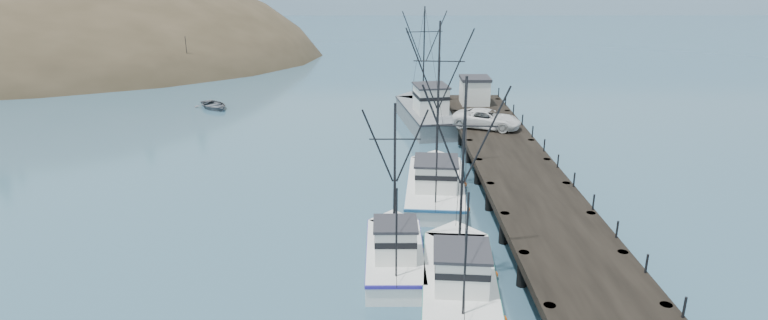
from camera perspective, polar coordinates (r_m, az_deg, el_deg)
ground at (r=31.99m, az=-7.47°, el=-12.77°), size 400.00×400.00×0.00m
pier at (r=46.66m, az=12.16°, el=-0.28°), size 6.00×44.00×2.00m
distant_ridge at (r=197.78m, az=1.40°, el=14.14°), size 360.00×40.00×26.00m
distant_ridge_far at (r=217.11m, az=-12.46°, el=14.15°), size 180.00×25.00×18.00m
moored_sailboats at (r=94.43m, az=-23.80°, el=7.39°), size 21.80×16.41×6.35m
trawler_near at (r=32.00m, az=7.15°, el=-11.03°), size 4.56×11.48×11.56m
trawler_mid at (r=34.13m, az=1.02°, el=-8.84°), size 3.19×9.39×9.62m
trawler_far at (r=44.02m, az=4.93°, el=-2.29°), size 5.07×12.75×12.78m
work_vessel at (r=62.10m, az=4.00°, el=4.48°), size 6.15×14.47×12.21m
pier_shed at (r=63.19m, az=8.63°, el=6.60°), size 3.00×3.20×2.80m
pickup_truck at (r=54.37m, az=9.76°, el=3.89°), size 6.62×4.89×1.67m
motorboat at (r=71.78m, az=-15.87°, el=4.77°), size 5.76×6.03×1.02m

